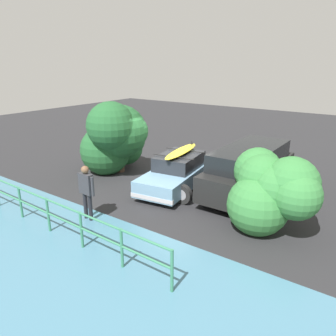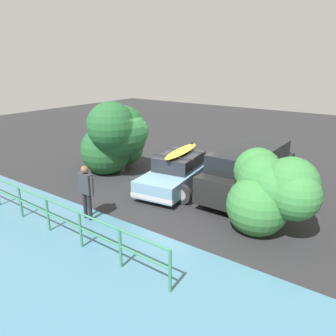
% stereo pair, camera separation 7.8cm
% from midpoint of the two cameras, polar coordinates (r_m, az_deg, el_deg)
% --- Properties ---
extents(ground_plane, '(44.00, 44.00, 0.02)m').
position_cam_midpoint_polar(ground_plane, '(13.47, 0.92, -1.85)').
color(ground_plane, '#28282B').
rests_on(ground_plane, ground).
extents(sedan_car, '(2.59, 4.14, 1.56)m').
position_cam_midpoint_polar(sedan_car, '(12.32, 1.54, -0.71)').
color(sedan_car, '#729EBC').
rests_on(sedan_car, ground).
extents(suv_car, '(2.66, 4.99, 1.75)m').
position_cam_midpoint_polar(suv_car, '(12.01, 13.84, -0.23)').
color(suv_car, black).
rests_on(suv_car, ground).
extents(person_bystander, '(0.66, 0.23, 1.70)m').
position_cam_midpoint_polar(person_bystander, '(10.01, -14.25, -3.36)').
color(person_bystander, black).
rests_on(person_bystander, ground).
extents(railing_fence, '(8.65, 0.28, 1.00)m').
position_cam_midpoint_polar(railing_fence, '(9.77, -20.45, -6.82)').
color(railing_fence, '#387F5B').
rests_on(railing_fence, ground).
extents(bush_near_left, '(2.95, 3.08, 3.22)m').
position_cam_midpoint_polar(bush_near_left, '(14.00, -9.16, 5.07)').
color(bush_near_left, '#4C3828').
rests_on(bush_near_left, ground).
extents(bush_near_right, '(2.65, 2.29, 2.30)m').
position_cam_midpoint_polar(bush_near_right, '(9.48, 17.33, -3.52)').
color(bush_near_right, '#4C3828').
rests_on(bush_near_right, ground).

